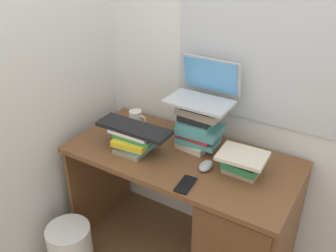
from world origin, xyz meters
TOP-DOWN VIEW (x-y plane):
  - ground_plane at (0.00, 0.00)m, footprint 6.00×6.00m
  - wall_back at (0.00, 0.35)m, footprint 6.00×0.06m
  - wall_left at (-0.73, 0.00)m, footprint 0.05×6.00m
  - desk at (0.31, -0.02)m, footprint 1.25×0.61m
  - book_stack_tall at (0.04, 0.12)m, footprint 0.24×0.20m
  - book_stack_keyboard_riser at (-0.24, -0.09)m, footprint 0.25×0.21m
  - book_stack_side at (0.33, 0.02)m, footprint 0.24×0.19m
  - laptop at (0.03, 0.17)m, footprint 0.34×0.25m
  - keyboard at (-0.25, -0.09)m, footprint 0.42×0.15m
  - computer_mouse at (0.17, -0.05)m, footprint 0.06×0.10m
  - mug at (-0.41, 0.15)m, footprint 0.12×0.08m
  - cell_phone at (0.15, -0.22)m, footprint 0.08×0.14m
  - wastebasket at (-0.47, -0.45)m, footprint 0.25×0.25m

SIDE VIEW (x-z plane):
  - ground_plane at x=0.00m, z-range 0.00..0.00m
  - wastebasket at x=-0.47m, z-range 0.00..0.32m
  - desk at x=0.31m, z-range 0.03..0.76m
  - cell_phone at x=0.15m, z-range 0.73..0.74m
  - computer_mouse at x=0.17m, z-range 0.73..0.76m
  - mug at x=-0.41m, z-range 0.73..0.82m
  - book_stack_side at x=0.33m, z-range 0.73..0.84m
  - book_stack_keyboard_riser at x=-0.24m, z-range 0.73..0.85m
  - book_stack_tall at x=0.04m, z-range 0.72..0.99m
  - keyboard at x=-0.25m, z-range 0.85..0.87m
  - laptop at x=0.03m, z-range 0.94..1.16m
  - wall_back at x=0.00m, z-range 0.00..2.60m
  - wall_left at x=-0.73m, z-range 0.00..2.60m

